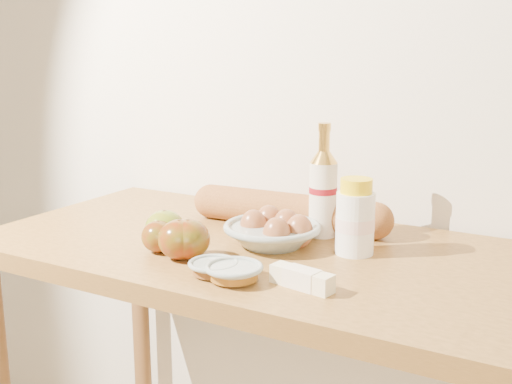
% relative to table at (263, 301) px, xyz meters
% --- Properties ---
extents(back_wall, '(3.50, 0.02, 2.60)m').
position_rel_table_xyz_m(back_wall, '(0.00, 0.33, 0.52)').
color(back_wall, white).
rests_on(back_wall, ground).
extents(table, '(1.20, 0.60, 0.90)m').
position_rel_table_xyz_m(table, '(0.00, 0.00, 0.00)').
color(table, '#AB7837').
rests_on(table, ground).
extents(bourbon_bottle, '(0.06, 0.06, 0.25)m').
position_rel_table_xyz_m(bourbon_bottle, '(0.08, 0.13, 0.22)').
color(bourbon_bottle, silver).
rests_on(bourbon_bottle, table).
extents(cream_bottle, '(0.10, 0.10, 0.15)m').
position_rel_table_xyz_m(cream_bottle, '(0.18, 0.04, 0.19)').
color(cream_bottle, white).
rests_on(cream_bottle, table).
extents(egg_bowl, '(0.27, 0.27, 0.07)m').
position_rel_table_xyz_m(egg_bowl, '(0.02, 0.01, 0.15)').
color(egg_bowl, '#93A09A').
rests_on(egg_bowl, table).
extents(baguette, '(0.49, 0.11, 0.08)m').
position_rel_table_xyz_m(baguette, '(-0.01, 0.14, 0.16)').
color(baguette, '#AB6A34').
rests_on(baguette, table).
extents(apple_yellowgreen, '(0.10, 0.10, 0.08)m').
position_rel_table_xyz_m(apple_yellowgreen, '(-0.17, -0.10, 0.16)').
color(apple_yellowgreen, olive).
rests_on(apple_yellowgreen, table).
extents(apple_redgreen_front, '(0.08, 0.08, 0.06)m').
position_rel_table_xyz_m(apple_redgreen_front, '(-0.16, -0.14, 0.16)').
color(apple_redgreen_front, maroon).
rests_on(apple_redgreen_front, table).
extents(apple_redgreen_right, '(0.09, 0.09, 0.08)m').
position_rel_table_xyz_m(apple_redgreen_right, '(-0.10, -0.15, 0.16)').
color(apple_redgreen_right, maroon).
rests_on(apple_redgreen_right, table).
extents(sugar_bowl, '(0.12, 0.12, 0.03)m').
position_rel_table_xyz_m(sugar_bowl, '(0.01, -0.20, 0.14)').
color(sugar_bowl, '#94A29C').
rests_on(sugar_bowl, table).
extents(syrup_bowl, '(0.11, 0.11, 0.03)m').
position_rel_table_xyz_m(syrup_bowl, '(0.05, -0.20, 0.14)').
color(syrup_bowl, '#94A19C').
rests_on(syrup_bowl, table).
extents(butter_stick, '(0.12, 0.05, 0.03)m').
position_rel_table_xyz_m(butter_stick, '(0.17, -0.17, 0.14)').
color(butter_stick, '#FFF4C5').
rests_on(butter_stick, table).
extents(apple_extra, '(0.09, 0.09, 0.08)m').
position_rel_table_xyz_m(apple_extra, '(-0.09, -0.14, 0.16)').
color(apple_extra, maroon).
rests_on(apple_extra, table).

